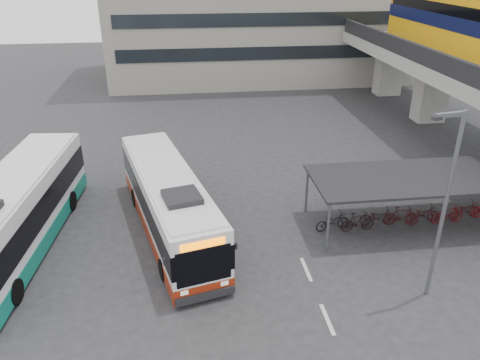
{
  "coord_description": "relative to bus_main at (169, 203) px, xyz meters",
  "views": [
    {
      "loc": [
        -2.26,
        -15.46,
        11.75
      ],
      "look_at": [
        0.33,
        4.77,
        2.0
      ],
      "focal_mm": 35.0,
      "sensor_mm": 36.0,
      "label": 1
    }
  ],
  "objects": [
    {
      "name": "ground",
      "position": [
        3.12,
        -3.78,
        -1.52
      ],
      "size": [
        120.0,
        120.0,
        0.0
      ],
      "primitive_type": "plane",
      "color": "#28282B",
      "rests_on": "ground"
    },
    {
      "name": "viaduct",
      "position": [
        20.12,
        9.39,
        4.71
      ],
      "size": [
        8.0,
        32.0,
        9.68
      ],
      "color": "gray",
      "rests_on": "ground"
    },
    {
      "name": "bike_shelter",
      "position": [
        11.59,
        -0.78,
        -0.22
      ],
      "size": [
        10.0,
        4.0,
        2.54
      ],
      "color": "#595B60",
      "rests_on": "ground"
    },
    {
      "name": "road_markings",
      "position": [
        5.62,
        -6.78,
        -1.52
      ],
      "size": [
        0.15,
        7.6,
        0.01
      ],
      "color": "beige",
      "rests_on": "ground"
    },
    {
      "name": "bus_main",
      "position": [
        0.0,
        0.0,
        0.0
      ],
      "size": [
        4.98,
        11.34,
        3.28
      ],
      "rotation": [
        0.0,
        0.0,
        0.24
      ],
      "color": "white",
      "rests_on": "ground"
    },
    {
      "name": "bus_teal",
      "position": [
        -6.55,
        -0.51,
        0.13
      ],
      "size": [
        3.69,
        12.21,
        3.56
      ],
      "rotation": [
        0.0,
        0.0,
        -0.09
      ],
      "color": "white",
      "rests_on": "ground"
    },
    {
      "name": "pedestrian",
      "position": [
        0.71,
        -2.22,
        -0.68
      ],
      "size": [
        0.48,
        0.66,
        1.68
      ],
      "primitive_type": "imported",
      "rotation": [
        0.0,
        0.0,
        1.45
      ],
      "color": "black",
      "rests_on": "ground"
    },
    {
      "name": "lamp_post",
      "position": [
        9.74,
        -5.89,
        2.66
      ],
      "size": [
        1.28,
        0.37,
        7.34
      ],
      "rotation": [
        0.0,
        0.0,
        0.18
      ],
      "color": "#595B60",
      "rests_on": "ground"
    }
  ]
}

